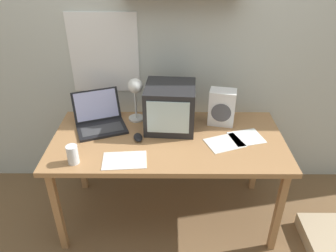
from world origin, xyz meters
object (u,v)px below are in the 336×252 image
loose_paper_near_monitor (125,160)px  open_notebook (225,143)px  desk_lamp (135,92)px  juice_glass (73,155)px  crt_monitor (170,107)px  loose_paper_near_laptop (246,137)px  corner_desk (168,145)px  space_heater (222,107)px  laptop (99,118)px  computer_mouse (138,137)px

loose_paper_near_monitor → open_notebook: bearing=16.7°
desk_lamp → juice_glass: size_ratio=2.90×
crt_monitor → loose_paper_near_laptop: (0.53, -0.15, -0.16)m
corner_desk → space_heater: (0.39, 0.21, 0.19)m
laptop → juice_glass: size_ratio=3.55×
juice_glass → loose_paper_near_monitor: bearing=4.2°
loose_paper_near_monitor → loose_paper_near_laptop: (0.81, 0.27, 0.00)m
corner_desk → loose_paper_near_monitor: size_ratio=5.56×
corner_desk → desk_lamp: size_ratio=4.51×
juice_glass → computer_mouse: bearing=35.2°
desk_lamp → open_notebook: 0.72m
desk_lamp → loose_paper_near_laptop: size_ratio=1.38×
desk_lamp → open_notebook: bearing=-34.4°
loose_paper_near_laptop → laptop: bearing=171.2°
space_heater → loose_paper_near_monitor: space_heater is taller
corner_desk → space_heater: size_ratio=6.03×
juice_glass → desk_lamp: bearing=54.9°
desk_lamp → open_notebook: size_ratio=1.23×
desk_lamp → juice_glass: 0.64m
desk_lamp → space_heater: bearing=-10.8°
juice_glass → loose_paper_near_monitor: juice_glass is taller
crt_monitor → open_notebook: 0.46m
laptop → open_notebook: (0.88, -0.23, -0.06)m
desk_lamp → computer_mouse: bearing=-93.6°
crt_monitor → laptop: crt_monitor is taller
laptop → open_notebook: size_ratio=1.50×
juice_glass → computer_mouse: size_ratio=1.06×
corner_desk → loose_paper_near_laptop: size_ratio=6.20×
juice_glass → computer_mouse: 0.46m
crt_monitor → space_heater: 0.38m
juice_glass → loose_paper_near_laptop: (1.12, 0.29, -0.05)m
desk_lamp → corner_desk: bearing=-53.5°
laptop → space_heater: (0.89, 0.04, 0.07)m
juice_glass → open_notebook: 0.99m
laptop → loose_paper_near_laptop: (1.04, -0.16, -0.06)m
desk_lamp → loose_paper_near_monitor: bearing=-104.8°
desk_lamp → loose_paper_near_monitor: (-0.04, -0.47, -0.25)m
desk_lamp → juice_glass: bearing=-135.4°
space_heater → computer_mouse: 0.65m
open_notebook → loose_paper_near_monitor: same height
juice_glass → open_notebook: bearing=12.8°
computer_mouse → loose_paper_near_laptop: computer_mouse is taller
laptop → loose_paper_near_monitor: laptop is taller
laptop → open_notebook: laptop is taller
crt_monitor → space_heater: crt_monitor is taller
crt_monitor → loose_paper_near_laptop: 0.57m
computer_mouse → open_notebook: 0.59m
crt_monitor → desk_lamp: desk_lamp is taller
loose_paper_near_laptop → juice_glass: bearing=-165.6°
space_heater → loose_paper_near_laptop: bearing=-40.7°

